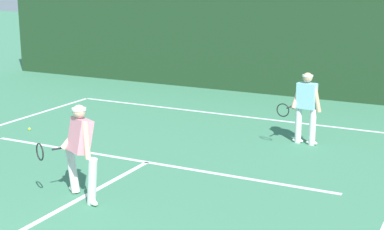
{
  "coord_description": "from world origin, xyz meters",
  "views": [
    {
      "loc": [
        5.82,
        -3.15,
        3.69
      ],
      "look_at": [
        0.86,
        6.69,
        1.0
      ],
      "focal_mm": 55.11,
      "sensor_mm": 36.0,
      "label": 1
    }
  ],
  "objects_px": {
    "player_near": "(80,148)",
    "tennis_ball_extra": "(86,137)",
    "tennis_ball": "(29,129)",
    "player_far": "(306,105)"
  },
  "relations": [
    {
      "from": "player_near",
      "to": "player_far",
      "type": "height_order",
      "value": "player_near"
    },
    {
      "from": "player_near",
      "to": "tennis_ball",
      "type": "height_order",
      "value": "player_near"
    },
    {
      "from": "tennis_ball",
      "to": "tennis_ball_extra",
      "type": "xyz_separation_m",
      "value": [
        1.63,
        0.04,
        0.0
      ]
    },
    {
      "from": "player_far",
      "to": "tennis_ball_extra",
      "type": "xyz_separation_m",
      "value": [
        -4.55,
        -1.82,
        -0.84
      ]
    },
    {
      "from": "player_far",
      "to": "tennis_ball",
      "type": "distance_m",
      "value": 6.51
    },
    {
      "from": "player_near",
      "to": "player_far",
      "type": "xyz_separation_m",
      "value": [
        2.41,
        4.81,
        -0.01
      ]
    },
    {
      "from": "player_near",
      "to": "tennis_ball_extra",
      "type": "relative_size",
      "value": 24.35
    },
    {
      "from": "player_near",
      "to": "tennis_ball_extra",
      "type": "distance_m",
      "value": 3.77
    },
    {
      "from": "player_far",
      "to": "player_near",
      "type": "bearing_deg",
      "value": 70.28
    },
    {
      "from": "tennis_ball_extra",
      "to": "player_far",
      "type": "bearing_deg",
      "value": 21.85
    }
  ]
}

